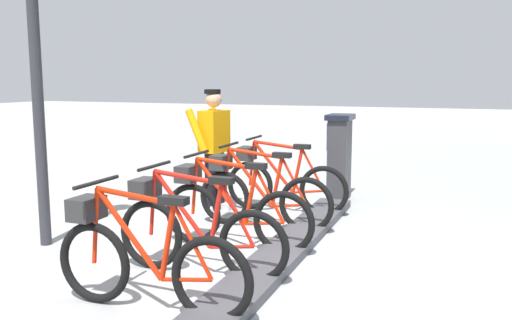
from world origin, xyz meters
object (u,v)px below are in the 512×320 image
payment_kiosk (339,156)px  bike_docked_0 (281,181)px  bike_docked_1 (259,193)px  bike_docked_4 (142,258)px  bike_docked_3 (193,230)px  worker_near_rack (214,145)px  bike_docked_2 (230,209)px  lamp_post (33,18)px

payment_kiosk → bike_docked_0: 1.21m
bike_docked_0 → payment_kiosk: bearing=-118.8°
bike_docked_1 → bike_docked_4: 2.58m
bike_docked_1 → bike_docked_3: bearing=90.0°
payment_kiosk → bike_docked_0: size_ratio=0.74×
bike_docked_3 → worker_near_rack: 2.50m
bike_docked_0 → bike_docked_2: (0.00, 1.72, 0.00)m
bike_docked_2 → worker_near_rack: (0.87, -1.44, 0.48)m
bike_docked_0 → bike_docked_3: (0.00, 2.58, 0.00)m
bike_docked_4 → worker_near_rack: (0.87, -3.16, 0.48)m
bike_docked_4 → payment_kiosk: bearing=-97.3°
bike_docked_4 → lamp_post: (1.94, -1.11, 1.99)m
lamp_post → bike_docked_1: bearing=-142.9°
bike_docked_0 → bike_docked_1: size_ratio=1.00×
bike_docked_1 → lamp_post: (1.94, 1.47, 1.99)m
bike_docked_1 → payment_kiosk: bearing=-106.7°
bike_docked_0 → bike_docked_3: bearing=90.0°
bike_docked_3 → bike_docked_4: size_ratio=1.00×
bike_docked_2 → bike_docked_4: (0.00, 1.72, 0.00)m
payment_kiosk → bike_docked_1: size_ratio=0.74×
bike_docked_1 → bike_docked_3: size_ratio=1.00×
bike_docked_1 → worker_near_rack: bearing=-33.8°
lamp_post → worker_near_rack: bearing=-117.8°
bike_docked_3 → lamp_post: lamp_post is taller
worker_near_rack → lamp_post: bearing=62.2°
bike_docked_0 → worker_near_rack: size_ratio=1.04×
bike_docked_0 → lamp_post: lamp_post is taller
payment_kiosk → bike_docked_1: bearing=73.3°
bike_docked_0 → worker_near_rack: (0.87, 0.28, 0.48)m
bike_docked_0 → lamp_post: (1.94, 2.33, 1.99)m
bike_docked_2 → worker_near_rack: size_ratio=1.04×
bike_docked_1 → worker_near_rack: (0.87, -0.58, 0.48)m
bike_docked_0 → bike_docked_3: same height
lamp_post → payment_kiosk: bearing=-126.7°
bike_docked_0 → bike_docked_2: bearing=90.0°
bike_docked_1 → lamp_post: lamp_post is taller
payment_kiosk → bike_docked_3: bearing=81.0°
payment_kiosk → bike_docked_4: (0.57, 4.48, -0.24)m
bike_docked_2 → lamp_post: 2.85m
bike_docked_0 → lamp_post: 3.63m
bike_docked_3 → bike_docked_4: (0.00, 0.86, 0.00)m
bike_docked_1 → bike_docked_2: (0.00, 0.86, 0.00)m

